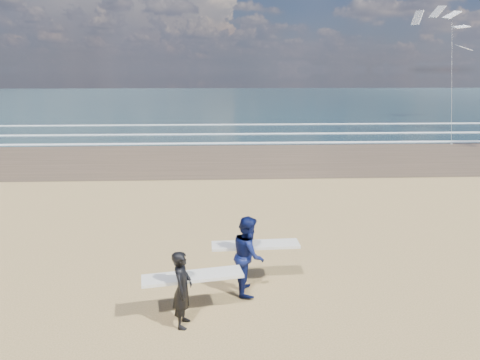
{
  "coord_description": "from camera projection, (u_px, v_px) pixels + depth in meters",
  "views": [
    {
      "loc": [
        0.89,
        -8.76,
        5.35
      ],
      "look_at": [
        1.57,
        6.0,
        1.53
      ],
      "focal_mm": 32.0,
      "sensor_mm": 36.0,
      "label": 1
    }
  ],
  "objects": [
    {
      "name": "surfer_near",
      "position": [
        184.0,
        287.0,
        9.08
      ],
      "size": [
        2.26,
        1.14,
        1.71
      ],
      "color": "black",
      "rests_on": "ground"
    },
    {
      "name": "ocean",
      "position": [
        322.0,
        99.0,
        80.3
      ],
      "size": [
        220.0,
        100.0,
        0.02
      ],
      "primitive_type": "cube",
      "color": "#182F36",
      "rests_on": "ground"
    },
    {
      "name": "foam_breakers",
      "position": [
        436.0,
        132.0,
        37.83
      ],
      "size": [
        220.0,
        11.7,
        0.05
      ],
      "color": "white",
      "rests_on": "ground"
    },
    {
      "name": "kite_1",
      "position": [
        452.0,
        65.0,
        32.55
      ],
      "size": [
        5.42,
        4.7,
        10.57
      ],
      "color": "slate",
      "rests_on": "ground"
    },
    {
      "name": "surfer_far",
      "position": [
        249.0,
        254.0,
        10.44
      ],
      "size": [
        2.22,
        1.13,
        1.95
      ],
      "color": "#0D164A",
      "rests_on": "ground"
    }
  ]
}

